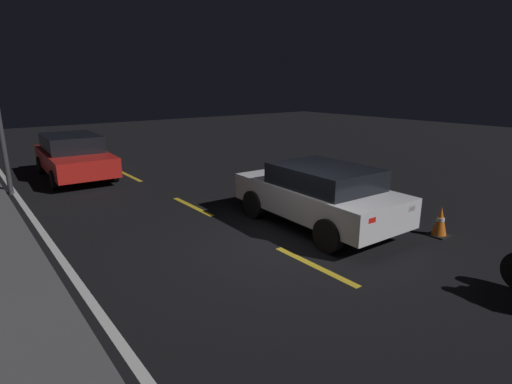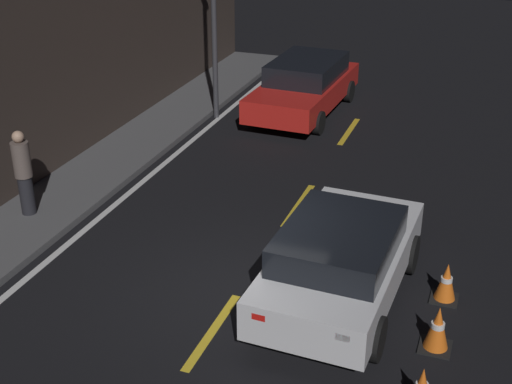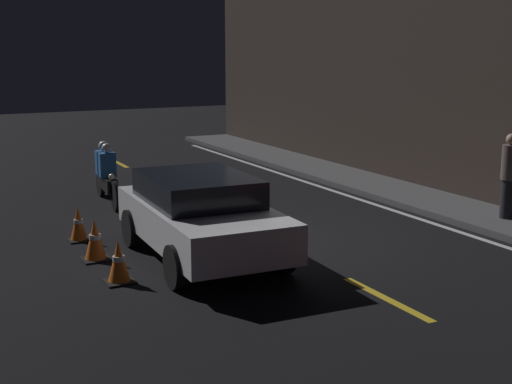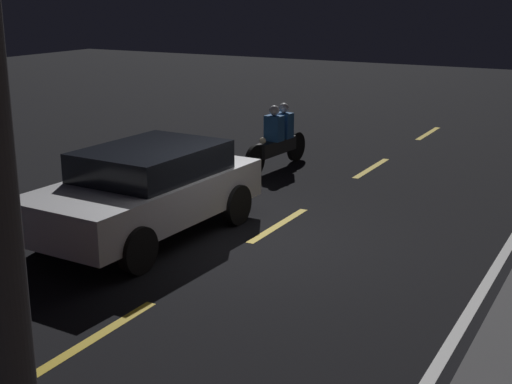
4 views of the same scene
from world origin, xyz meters
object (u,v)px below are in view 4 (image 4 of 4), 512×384
(motorcycle, at_px, (278,139))
(traffic_cone_near, at_px, (146,176))
(sedan_white, at_px, (147,189))
(traffic_cone_mid, at_px, (98,190))
(traffic_cone_far, at_px, (45,211))

(motorcycle, xyz_separation_m, traffic_cone_near, (2.95, -1.35, -0.34))
(sedan_white, height_order, traffic_cone_near, sedan_white)
(traffic_cone_mid, xyz_separation_m, traffic_cone_far, (1.32, 0.02, -0.02))
(sedan_white, bearing_deg, traffic_cone_far, -67.07)
(motorcycle, distance_m, traffic_cone_far, 5.78)
(motorcycle, height_order, traffic_cone_mid, motorcycle)
(motorcycle, distance_m, traffic_cone_mid, 4.52)
(traffic_cone_near, distance_m, traffic_cone_mid, 1.34)
(sedan_white, relative_size, traffic_cone_far, 6.17)
(traffic_cone_mid, bearing_deg, traffic_cone_near, 178.51)
(traffic_cone_near, relative_size, traffic_cone_far, 0.97)
(traffic_cone_near, xyz_separation_m, traffic_cone_far, (2.65, -0.01, 0.01))
(traffic_cone_near, bearing_deg, traffic_cone_far, -0.30)
(traffic_cone_mid, distance_m, traffic_cone_far, 1.32)
(motorcycle, bearing_deg, traffic_cone_mid, -13.48)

